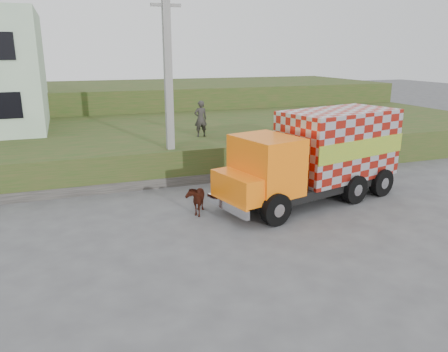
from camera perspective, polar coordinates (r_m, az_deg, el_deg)
name	(u,v)px	position (r m, az deg, el deg)	size (l,w,h in m)	color
ground	(231,216)	(15.11, 0.94, -5.25)	(120.00, 120.00, 0.00)	#474749
embankment	(166,141)	(24.17, -7.53, 4.56)	(40.00, 12.00, 1.50)	#254A18
embankment_far	(133,104)	(35.74, -11.84, 9.25)	(40.00, 12.00, 3.00)	#254A18
retaining_strip	(150,183)	(18.39, -9.59, -0.91)	(16.00, 0.50, 0.40)	#595651
utility_pole	(169,87)	(18.27, -7.25, 11.47)	(1.20, 0.30, 8.00)	gray
cargo_truck	(319,155)	(16.74, 12.26, 2.66)	(7.83, 4.12, 3.34)	black
cow	(196,198)	(15.27, -3.71, -2.92)	(0.57, 1.26, 1.06)	black
pedestrian	(201,119)	(21.10, -3.07, 7.48)	(0.63, 0.41, 1.73)	#2A2725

